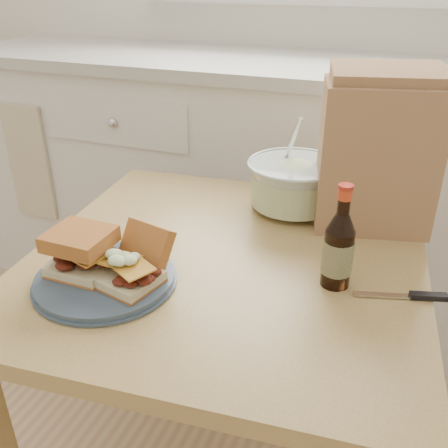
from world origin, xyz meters
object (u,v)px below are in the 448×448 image
(coleslaw_bowl, at_px, (294,186))
(paper_bag, at_px, (376,157))
(plate, at_px, (105,279))
(beer_bottle, at_px, (338,249))
(dining_table, at_px, (226,294))

(coleslaw_bowl, height_order, paper_bag, paper_bag)
(plate, xyz_separation_m, paper_bag, (0.44, 0.44, 0.16))
(beer_bottle, bearing_deg, paper_bag, 71.84)
(beer_bottle, bearing_deg, coleslaw_bowl, 104.88)
(plate, xyz_separation_m, coleslaw_bowl, (0.25, 0.46, 0.05))
(coleslaw_bowl, bearing_deg, paper_bag, -4.26)
(dining_table, relative_size, coleslaw_bowl, 3.76)
(beer_bottle, bearing_deg, plate, -172.24)
(dining_table, bearing_deg, beer_bottle, -11.55)
(dining_table, bearing_deg, plate, -140.46)
(paper_bag, bearing_deg, beer_bottle, -108.70)
(dining_table, xyz_separation_m, plate, (-0.18, -0.18, 0.11))
(beer_bottle, xyz_separation_m, paper_bag, (0.03, 0.29, 0.09))
(dining_table, distance_m, coleslaw_bowl, 0.33)
(dining_table, bearing_deg, coleslaw_bowl, 69.68)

